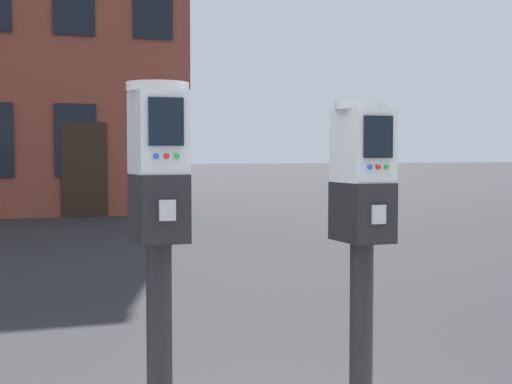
# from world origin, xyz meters

# --- Properties ---
(parking_meter_near_kerb) EXTENTS (0.22, 0.25, 1.56)m
(parking_meter_near_kerb) POSITION_xyz_m (-0.48, -0.29, 1.21)
(parking_meter_near_kerb) COLOR black
(parking_meter_near_kerb) RESTS_ON sidewalk_slab
(parking_meter_twin_adjacent) EXTENTS (0.22, 0.25, 1.51)m
(parking_meter_twin_adjacent) POSITION_xyz_m (0.31, -0.29, 1.18)
(parking_meter_twin_adjacent) COLOR black
(parking_meter_twin_adjacent) RESTS_ON sidewalk_slab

